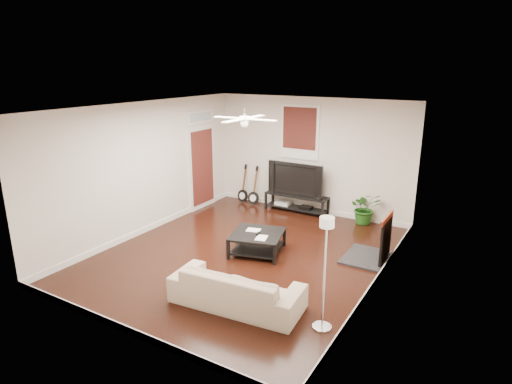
% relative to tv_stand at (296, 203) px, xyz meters
% --- Properties ---
extents(room, '(5.01, 6.01, 2.81)m').
position_rel_tv_stand_xyz_m(room, '(0.24, -2.78, 1.18)').
color(room, black).
rests_on(room, ground).
extents(brick_accent, '(0.02, 2.20, 2.80)m').
position_rel_tv_stand_xyz_m(brick_accent, '(2.73, -1.78, 1.18)').
color(brick_accent, brown).
rests_on(brick_accent, floor).
extents(fireplace, '(0.80, 1.10, 0.92)m').
position_rel_tv_stand_xyz_m(fireplace, '(2.44, -1.78, 0.24)').
color(fireplace, black).
rests_on(fireplace, floor).
extents(window_back, '(1.00, 0.06, 1.30)m').
position_rel_tv_stand_xyz_m(window_back, '(-0.06, 0.19, 1.73)').
color(window_back, black).
rests_on(window_back, wall_back).
extents(door_left, '(0.08, 1.00, 2.50)m').
position_rel_tv_stand_xyz_m(door_left, '(-2.22, -0.88, 1.03)').
color(door_left, white).
rests_on(door_left, wall_left).
extents(tv_stand, '(1.59, 0.42, 0.44)m').
position_rel_tv_stand_xyz_m(tv_stand, '(0.00, 0.00, 0.00)').
color(tv_stand, black).
rests_on(tv_stand, floor).
extents(tv, '(1.42, 0.19, 0.82)m').
position_rel_tv_stand_xyz_m(tv, '(0.00, 0.02, 0.63)').
color(tv, black).
rests_on(tv, tv_stand).
extents(coffee_table, '(1.16, 1.16, 0.40)m').
position_rel_tv_stand_xyz_m(coffee_table, '(0.39, -2.59, -0.02)').
color(coffee_table, black).
rests_on(coffee_table, floor).
extents(sofa, '(2.07, 0.97, 0.59)m').
position_rel_tv_stand_xyz_m(sofa, '(1.10, -4.40, 0.07)').
color(sofa, tan).
rests_on(sofa, floor).
extents(floor_lamp, '(0.29, 0.29, 1.64)m').
position_rel_tv_stand_xyz_m(floor_lamp, '(2.44, -4.30, 0.60)').
color(floor_lamp, silver).
rests_on(floor_lamp, floor).
extents(potted_plant, '(0.87, 0.84, 0.75)m').
position_rel_tv_stand_xyz_m(potted_plant, '(1.71, 0.04, 0.15)').
color(potted_plant, '#1F5819').
rests_on(potted_plant, floor).
extents(guitar_left, '(0.34, 0.26, 1.02)m').
position_rel_tv_stand_xyz_m(guitar_left, '(-1.56, -0.03, 0.29)').
color(guitar_left, black).
rests_on(guitar_left, floor).
extents(guitar_right, '(0.32, 0.23, 1.02)m').
position_rel_tv_stand_xyz_m(guitar_right, '(-1.21, -0.06, 0.29)').
color(guitar_right, black).
rests_on(guitar_right, floor).
extents(ceiling_fan, '(1.24, 1.24, 0.32)m').
position_rel_tv_stand_xyz_m(ceiling_fan, '(0.24, -2.78, 2.38)').
color(ceiling_fan, white).
rests_on(ceiling_fan, ceiling).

